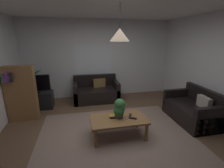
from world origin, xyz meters
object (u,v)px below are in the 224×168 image
(book_on_table_0, at_px, (112,117))
(potted_palm_corner, at_px, (33,88))
(couch_under_window, at_px, (96,92))
(tv_stand, at_px, (37,100))
(book_on_table_1, at_px, (112,116))
(pendant_lamp, at_px, (120,35))
(remote_on_table_1, at_px, (133,118))
(bookshelf_corner, at_px, (21,93))
(coffee_table, at_px, (119,121))
(potted_plant_on_table, at_px, (119,108))
(couch_right_side, at_px, (192,110))
(tv, at_px, (35,84))
(remote_on_table_0, at_px, (130,115))

(book_on_table_0, xyz_separation_m, potted_palm_corner, (-2.09, 2.31, 0.05))
(couch_under_window, relative_size, tv_stand, 1.61)
(book_on_table_1, bearing_deg, pendant_lamp, -29.47)
(book_on_table_1, xyz_separation_m, potted_palm_corner, (-2.09, 2.31, 0.03))
(tv_stand, height_order, pendant_lamp, pendant_lamp)
(remote_on_table_1, xyz_separation_m, bookshelf_corner, (-2.48, 1.32, 0.28))
(coffee_table, xyz_separation_m, potted_palm_corner, (-2.21, 2.38, 0.13))
(book_on_table_0, relative_size, remote_on_table_1, 0.76)
(potted_plant_on_table, height_order, bookshelf_corner, bookshelf_corner)
(book_on_table_0, bearing_deg, couch_right_side, 5.94)
(book_on_table_1, xyz_separation_m, potted_plant_on_table, (0.14, -0.04, 0.18))
(remote_on_table_1, bearing_deg, pendant_lamp, -72.57)
(book_on_table_0, bearing_deg, potted_plant_on_table, -15.11)
(tv, bearing_deg, remote_on_table_1, -40.26)
(remote_on_table_0, xyz_separation_m, potted_palm_corner, (-2.48, 2.32, 0.06))
(potted_palm_corner, height_order, bookshelf_corner, bookshelf_corner)
(couch_under_window, height_order, bookshelf_corner, bookshelf_corner)
(book_on_table_0, relative_size, remote_on_table_0, 0.76)
(book_on_table_1, height_order, remote_on_table_1, book_on_table_1)
(couch_under_window, height_order, couch_right_side, same)
(remote_on_table_0, bearing_deg, potted_palm_corner, 160.77)
(couch_under_window, height_order, tv, tv)
(coffee_table, height_order, book_on_table_0, book_on_table_0)
(couch_right_side, distance_m, book_on_table_1, 2.12)
(remote_on_table_0, distance_m, tv_stand, 2.93)
(book_on_table_0, relative_size, tv, 0.15)
(couch_right_side, height_order, book_on_table_1, couch_right_side)
(tv, distance_m, bookshelf_corner, 0.66)
(remote_on_table_0, height_order, potted_plant_on_table, potted_plant_on_table)
(remote_on_table_1, height_order, potted_plant_on_table, potted_plant_on_table)
(coffee_table, height_order, potted_palm_corner, potted_palm_corner)
(remote_on_table_1, relative_size, potted_palm_corner, 0.14)
(coffee_table, bearing_deg, couch_right_side, 8.17)
(couch_under_window, distance_m, book_on_table_0, 2.11)
(couch_under_window, relative_size, tv, 1.73)
(couch_under_window, height_order, book_on_table_1, couch_under_window)
(potted_plant_on_table, xyz_separation_m, potted_palm_corner, (-2.23, 2.35, -0.15))
(couch_under_window, xyz_separation_m, book_on_table_0, (0.10, -2.10, 0.16))
(book_on_table_0, height_order, potted_plant_on_table, potted_plant_on_table)
(tv_stand, relative_size, potted_palm_corner, 0.76)
(bookshelf_corner, bearing_deg, potted_palm_corner, 90.99)
(remote_on_table_1, distance_m, potted_plant_on_table, 0.35)
(tv_stand, distance_m, tv, 0.52)
(coffee_table, distance_m, remote_on_table_0, 0.28)
(book_on_table_1, height_order, potted_plant_on_table, potted_plant_on_table)
(remote_on_table_1, relative_size, pendant_lamp, 0.24)
(book_on_table_0, xyz_separation_m, book_on_table_1, (0.00, 0.00, 0.02))
(coffee_table, xyz_separation_m, pendant_lamp, (-0.00, 0.00, 1.73))
(coffee_table, distance_m, tv, 2.77)
(bookshelf_corner, bearing_deg, coffee_table, -29.50)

